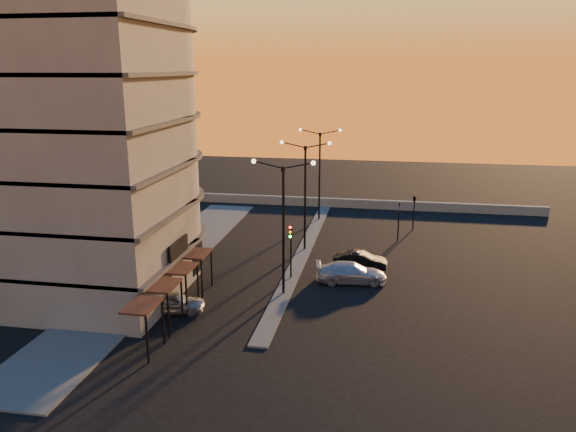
# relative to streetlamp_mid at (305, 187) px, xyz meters

# --- Properties ---
(ground) EXTENTS (120.00, 120.00, 0.00)m
(ground) POSITION_rel_streetlamp_mid_xyz_m (0.00, -10.00, -5.59)
(ground) COLOR black
(ground) RESTS_ON ground
(sidewalk_west) EXTENTS (5.00, 40.00, 0.12)m
(sidewalk_west) POSITION_rel_streetlamp_mid_xyz_m (-10.50, -6.00, -5.53)
(sidewalk_west) COLOR #535350
(sidewalk_west) RESTS_ON ground
(median) EXTENTS (1.20, 36.00, 0.12)m
(median) POSITION_rel_streetlamp_mid_xyz_m (0.00, 0.00, -5.53)
(median) COLOR #535350
(median) RESTS_ON ground
(parapet) EXTENTS (44.00, 0.50, 1.00)m
(parapet) POSITION_rel_streetlamp_mid_xyz_m (2.00, 16.00, -5.09)
(parapet) COLOR slate
(parapet) RESTS_ON ground
(building) EXTENTS (14.35, 17.08, 25.00)m
(building) POSITION_rel_streetlamp_mid_xyz_m (-14.00, -9.97, 6.32)
(building) COLOR slate
(building) RESTS_ON ground
(streetlamp_near) EXTENTS (4.32, 0.32, 9.51)m
(streetlamp_near) POSITION_rel_streetlamp_mid_xyz_m (0.00, -10.00, 0.00)
(streetlamp_near) COLOR black
(streetlamp_near) RESTS_ON ground
(streetlamp_mid) EXTENTS (4.32, 0.32, 9.51)m
(streetlamp_mid) POSITION_rel_streetlamp_mid_xyz_m (0.00, 0.00, 0.00)
(streetlamp_mid) COLOR black
(streetlamp_mid) RESTS_ON ground
(streetlamp_far) EXTENTS (4.32, 0.32, 9.51)m
(streetlamp_far) POSITION_rel_streetlamp_mid_xyz_m (0.00, 10.00, 0.00)
(streetlamp_far) COLOR black
(streetlamp_far) RESTS_ON ground
(traffic_light_main) EXTENTS (0.28, 0.44, 4.25)m
(traffic_light_main) POSITION_rel_streetlamp_mid_xyz_m (0.00, -7.13, -2.70)
(traffic_light_main) COLOR black
(traffic_light_main) RESTS_ON ground
(signal_east_a) EXTENTS (0.13, 0.16, 3.60)m
(signal_east_a) POSITION_rel_streetlamp_mid_xyz_m (8.00, 4.00, -3.66)
(signal_east_a) COLOR black
(signal_east_a) RESTS_ON ground
(signal_east_b) EXTENTS (0.42, 1.99, 3.60)m
(signal_east_b) POSITION_rel_streetlamp_mid_xyz_m (9.50, 8.00, -2.49)
(signal_east_b) COLOR black
(signal_east_b) RESTS_ON ground
(car_hatchback) EXTENTS (4.25, 2.28, 1.37)m
(car_hatchback) POSITION_rel_streetlamp_mid_xyz_m (-6.50, -14.17, -4.91)
(car_hatchback) COLOR #A4A6AC
(car_hatchback) RESTS_ON ground
(car_sedan) EXTENTS (4.24, 1.59, 1.38)m
(car_sedan) POSITION_rel_streetlamp_mid_xyz_m (5.00, -3.87, -4.90)
(car_sedan) COLOR black
(car_sedan) RESTS_ON ground
(car_wagon) EXTENTS (5.38, 2.73, 1.50)m
(car_wagon) POSITION_rel_streetlamp_mid_xyz_m (4.50, -6.89, -4.84)
(car_wagon) COLOR #BABBC3
(car_wagon) RESTS_ON ground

